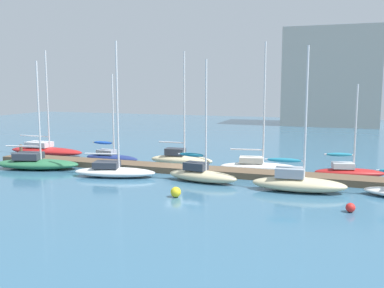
{
  "coord_description": "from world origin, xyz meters",
  "views": [
    {
      "loc": [
        11.9,
        -31.77,
        6.95
      ],
      "look_at": [
        0.0,
        2.0,
        2.0
      ],
      "focal_mm": 40.86,
      "sensor_mm": 36.0,
      "label": 1
    }
  ],
  "objects_px": {
    "sailboat_3": "(114,170)",
    "harbor_building_distant": "(331,77)",
    "sailboat_4": "(181,158)",
    "mooring_buoy_red": "(350,208)",
    "sailboat_8": "(349,170)",
    "sailboat_6": "(258,165)",
    "sailboat_0": "(45,150)",
    "sailboat_1": "(36,163)",
    "sailboat_5": "(201,173)",
    "sailboat_7": "(297,182)",
    "mooring_buoy_yellow": "(176,192)",
    "sailboat_2": "(111,156)"
  },
  "relations": [
    {
      "from": "sailboat_2",
      "to": "sailboat_3",
      "type": "relative_size",
      "value": 0.78
    },
    {
      "from": "sailboat_5",
      "to": "harbor_building_distant",
      "type": "height_order",
      "value": "harbor_building_distant"
    },
    {
      "from": "sailboat_5",
      "to": "sailboat_6",
      "type": "distance_m",
      "value": 6.0
    },
    {
      "from": "sailboat_4",
      "to": "sailboat_6",
      "type": "height_order",
      "value": "sailboat_6"
    },
    {
      "from": "sailboat_0",
      "to": "sailboat_8",
      "type": "relative_size",
      "value": 1.46
    },
    {
      "from": "sailboat_5",
      "to": "sailboat_4",
      "type": "bearing_deg",
      "value": 131.26
    },
    {
      "from": "harbor_building_distant",
      "to": "sailboat_4",
      "type": "bearing_deg",
      "value": -103.79
    },
    {
      "from": "sailboat_2",
      "to": "sailboat_7",
      "type": "height_order",
      "value": "sailboat_7"
    },
    {
      "from": "sailboat_4",
      "to": "sailboat_5",
      "type": "bearing_deg",
      "value": -59.04
    },
    {
      "from": "sailboat_6",
      "to": "sailboat_7",
      "type": "xyz_separation_m",
      "value": [
        3.67,
        -5.72,
        0.12
      ]
    },
    {
      "from": "sailboat_1",
      "to": "sailboat_6",
      "type": "bearing_deg",
      "value": 2.14
    },
    {
      "from": "sailboat_1",
      "to": "sailboat_7",
      "type": "bearing_deg",
      "value": -15.92
    },
    {
      "from": "sailboat_8",
      "to": "mooring_buoy_yellow",
      "type": "xyz_separation_m",
      "value": [
        -10.09,
        -9.81,
        -0.17
      ]
    },
    {
      "from": "sailboat_5",
      "to": "mooring_buoy_yellow",
      "type": "relative_size",
      "value": 13.26
    },
    {
      "from": "sailboat_5",
      "to": "sailboat_8",
      "type": "distance_m",
      "value": 11.22
    },
    {
      "from": "sailboat_8",
      "to": "harbor_building_distant",
      "type": "xyz_separation_m",
      "value": [
        -2.96,
        43.86,
        7.51
      ]
    },
    {
      "from": "sailboat_5",
      "to": "sailboat_6",
      "type": "bearing_deg",
      "value": 66.68
    },
    {
      "from": "sailboat_1",
      "to": "sailboat_7",
      "type": "relative_size",
      "value": 0.94
    },
    {
      "from": "sailboat_0",
      "to": "sailboat_8",
      "type": "bearing_deg",
      "value": -2.32
    },
    {
      "from": "sailboat_0",
      "to": "sailboat_7",
      "type": "xyz_separation_m",
      "value": [
        24.96,
        -6.81,
        0.12
      ]
    },
    {
      "from": "sailboat_3",
      "to": "harbor_building_distant",
      "type": "relative_size",
      "value": 0.63
    },
    {
      "from": "sailboat_2",
      "to": "sailboat_6",
      "type": "relative_size",
      "value": 0.77
    },
    {
      "from": "sailboat_6",
      "to": "harbor_building_distant",
      "type": "distance_m",
      "value": 44.77
    },
    {
      "from": "sailboat_7",
      "to": "harbor_building_distant",
      "type": "height_order",
      "value": "harbor_building_distant"
    },
    {
      "from": "sailboat_3",
      "to": "sailboat_6",
      "type": "bearing_deg",
      "value": 16.59
    },
    {
      "from": "sailboat_8",
      "to": "sailboat_1",
      "type": "bearing_deg",
      "value": -179.69
    },
    {
      "from": "sailboat_0",
      "to": "mooring_buoy_yellow",
      "type": "distance_m",
      "value": 21.02
    },
    {
      "from": "sailboat_6",
      "to": "sailboat_1",
      "type": "bearing_deg",
      "value": -173.25
    },
    {
      "from": "mooring_buoy_red",
      "to": "mooring_buoy_yellow",
      "type": "distance_m",
      "value": 10.16
    },
    {
      "from": "sailboat_4",
      "to": "sailboat_0",
      "type": "bearing_deg",
      "value": 174.99
    },
    {
      "from": "mooring_buoy_red",
      "to": "mooring_buoy_yellow",
      "type": "relative_size",
      "value": 0.8
    },
    {
      "from": "sailboat_0",
      "to": "mooring_buoy_red",
      "type": "height_order",
      "value": "sailboat_0"
    },
    {
      "from": "sailboat_0",
      "to": "mooring_buoy_red",
      "type": "xyz_separation_m",
      "value": [
        28.19,
        -10.58,
        -0.28
      ]
    },
    {
      "from": "sailboat_8",
      "to": "sailboat_2",
      "type": "bearing_deg",
      "value": 168.18
    },
    {
      "from": "sailboat_3",
      "to": "sailboat_4",
      "type": "bearing_deg",
      "value": 50.37
    },
    {
      "from": "sailboat_3",
      "to": "mooring_buoy_yellow",
      "type": "distance_m",
      "value": 7.72
    },
    {
      "from": "mooring_buoy_yellow",
      "to": "harbor_building_distant",
      "type": "distance_m",
      "value": 54.69
    },
    {
      "from": "sailboat_4",
      "to": "mooring_buoy_red",
      "type": "height_order",
      "value": "sailboat_4"
    },
    {
      "from": "sailboat_2",
      "to": "sailboat_5",
      "type": "height_order",
      "value": "sailboat_5"
    },
    {
      "from": "sailboat_0",
      "to": "sailboat_8",
      "type": "height_order",
      "value": "sailboat_0"
    },
    {
      "from": "mooring_buoy_red",
      "to": "sailboat_7",
      "type": "bearing_deg",
      "value": 130.57
    },
    {
      "from": "sailboat_6",
      "to": "harbor_building_distant",
      "type": "xyz_separation_m",
      "value": [
        3.87,
        43.97,
        7.48
      ]
    },
    {
      "from": "sailboat_2",
      "to": "sailboat_5",
      "type": "bearing_deg",
      "value": -24.51
    },
    {
      "from": "sailboat_1",
      "to": "mooring_buoy_red",
      "type": "relative_size",
      "value": 16.94
    },
    {
      "from": "sailboat_0",
      "to": "sailboat_5",
      "type": "height_order",
      "value": "sailboat_0"
    },
    {
      "from": "sailboat_7",
      "to": "mooring_buoy_yellow",
      "type": "bearing_deg",
      "value": -153.84
    },
    {
      "from": "mooring_buoy_yellow",
      "to": "sailboat_1",
      "type": "bearing_deg",
      "value": 162.09
    },
    {
      "from": "sailboat_3",
      "to": "mooring_buoy_red",
      "type": "height_order",
      "value": "sailboat_3"
    },
    {
      "from": "sailboat_8",
      "to": "mooring_buoy_yellow",
      "type": "bearing_deg",
      "value": -147.71
    },
    {
      "from": "sailboat_6",
      "to": "harbor_building_distant",
      "type": "bearing_deg",
      "value": 75.26
    }
  ]
}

